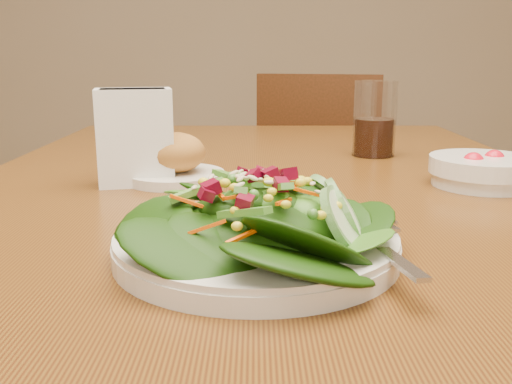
# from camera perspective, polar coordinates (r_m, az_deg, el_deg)

# --- Properties ---
(dining_table) EXTENTS (0.90, 1.40, 0.75)m
(dining_table) POSITION_cam_1_polar(r_m,az_deg,el_deg) (0.83, 1.41, -6.43)
(dining_table) COLOR brown
(dining_table) RESTS_ON ground_plane
(chair_far) EXTENTS (0.48, 0.49, 0.87)m
(chair_far) POSITION_cam_1_polar(r_m,az_deg,el_deg) (1.95, 6.44, -0.34)
(chair_far) COLOR #4B200E
(chair_far) RESTS_ON ground_plane
(salad_plate) EXTENTS (0.27, 0.26, 0.08)m
(salad_plate) POSITION_cam_1_polar(r_m,az_deg,el_deg) (0.53, 1.02, -3.52)
(salad_plate) COLOR silver
(salad_plate) RESTS_ON dining_table
(bread_plate) EXTENTS (0.14, 0.14, 0.07)m
(bread_plate) POSITION_cam_1_polar(r_m,az_deg,el_deg) (0.84, -8.07, 3.03)
(bread_plate) COLOR silver
(bread_plate) RESTS_ON dining_table
(tomato_bowl) EXTENTS (0.15, 0.15, 0.05)m
(tomato_bowl) POSITION_cam_1_polar(r_m,az_deg,el_deg) (0.87, 21.74, 2.00)
(tomato_bowl) COLOR silver
(tomato_bowl) RESTS_ON dining_table
(drinking_glass) EXTENTS (0.08, 0.08, 0.14)m
(drinking_glass) POSITION_cam_1_polar(r_m,az_deg,el_deg) (1.06, 11.75, 6.66)
(drinking_glass) COLOR silver
(drinking_glass) RESTS_ON dining_table
(napkin_holder) EXTENTS (0.11, 0.08, 0.14)m
(napkin_holder) POSITION_cam_1_polar(r_m,az_deg,el_deg) (0.83, -12.02, 5.64)
(napkin_holder) COLOR white
(napkin_holder) RESTS_ON dining_table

